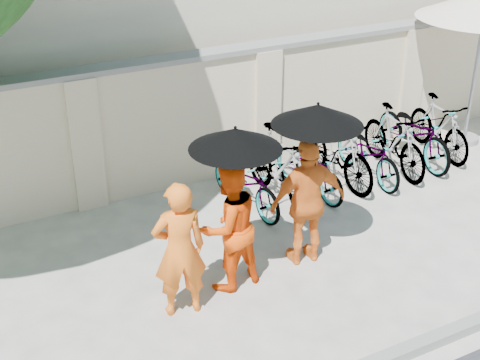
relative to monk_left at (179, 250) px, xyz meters
name	(u,v)px	position (x,y,z in m)	size (l,w,h in m)	color
ground	(248,296)	(0.80, -0.13, -0.83)	(80.00, 80.00, 0.00)	beige
compound_wall	(207,118)	(1.80, 3.07, 0.17)	(20.00, 0.30, 2.00)	beige
building_behind	(172,23)	(2.80, 6.87, 0.77)	(14.00, 6.00, 3.20)	beige
monk_left	(179,250)	(0.00, 0.00, 0.00)	(0.61, 0.40, 1.67)	orange
monk_center	(229,226)	(0.73, 0.21, -0.01)	(0.80, 0.63, 1.65)	#F04907
parasol_center	(235,139)	(0.78, 0.13, 1.14)	(1.06, 1.06, 1.16)	black
monk_right	(308,202)	(1.85, 0.24, 0.02)	(1.01, 0.42, 1.72)	orange
parasol_right	(318,115)	(1.87, 0.16, 1.22)	(1.10, 1.10, 1.20)	black
bike_0	(247,182)	(1.83, 1.81, -0.40)	(0.58, 1.67, 0.88)	gray
bike_1	(280,166)	(2.38, 1.79, -0.26)	(0.54, 1.91, 1.15)	gray
bike_2	(310,167)	(2.94, 1.82, -0.40)	(0.57, 1.64, 0.86)	gray
bike_3	(336,150)	(3.49, 1.92, -0.28)	(0.52, 1.85, 1.11)	gray
bike_4	(369,153)	(4.04, 1.79, -0.39)	(0.59, 1.70, 0.89)	gray
bike_5	(394,140)	(4.60, 1.84, -0.30)	(0.50, 1.79, 1.07)	gray
bike_6	(414,133)	(5.15, 1.98, -0.32)	(0.68, 1.94, 1.02)	gray
bike_7	(439,127)	(5.70, 1.99, -0.32)	(0.48, 1.70, 1.02)	gray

